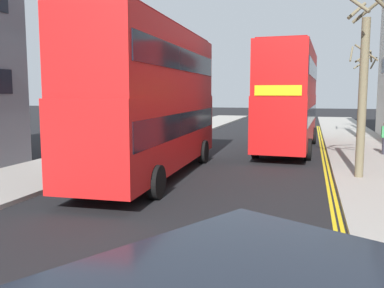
% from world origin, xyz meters
% --- Properties ---
extents(sidewalk_left, '(4.00, 80.00, 0.14)m').
position_xyz_m(sidewalk_left, '(-6.50, 16.00, 0.07)').
color(sidewalk_left, '#9E9991').
rests_on(sidewalk_left, ground).
extents(kerb_line_outer, '(0.10, 56.00, 0.01)m').
position_xyz_m(kerb_line_outer, '(4.40, 14.00, 0.00)').
color(kerb_line_outer, yellow).
rests_on(kerb_line_outer, ground).
extents(kerb_line_inner, '(0.10, 56.00, 0.01)m').
position_xyz_m(kerb_line_inner, '(4.24, 14.00, 0.00)').
color(kerb_line_inner, yellow).
rests_on(kerb_line_inner, ground).
extents(double_decker_bus_away, '(3.08, 10.89, 5.64)m').
position_xyz_m(double_decker_bus_away, '(-2.18, 14.98, 3.03)').
color(double_decker_bus_away, red).
rests_on(double_decker_bus_away, ground).
extents(double_decker_bus_oncoming, '(3.12, 10.90, 5.64)m').
position_xyz_m(double_decker_bus_oncoming, '(2.43, 23.88, 3.03)').
color(double_decker_bus_oncoming, red).
rests_on(double_decker_bus_oncoming, ground).
extents(street_tree_near, '(1.65, 1.61, 5.98)m').
position_xyz_m(street_tree_near, '(7.65, 35.71, 2.96)').
color(street_tree_near, '#6B6047').
rests_on(street_tree_near, sidewalk_right).
extents(street_tree_mid, '(2.24, 2.26, 6.81)m').
position_xyz_m(street_tree_mid, '(5.38, 16.20, 3.58)').
color(street_tree_mid, '#6B6047').
rests_on(street_tree_mid, sidewalk_right).
extents(street_tree_far, '(1.81, 1.81, 6.25)m').
position_xyz_m(street_tree_far, '(6.87, 30.67, 2.95)').
color(street_tree_far, '#6B6047').
rests_on(street_tree_far, sidewalk_right).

